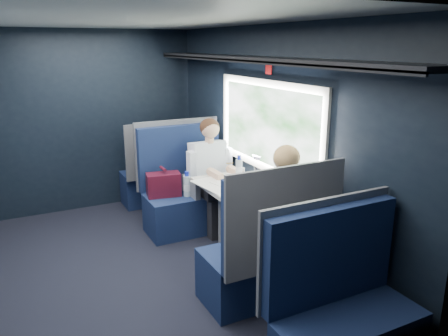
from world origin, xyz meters
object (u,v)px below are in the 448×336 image
laptop (259,174)px  seat_bay_near (185,194)px  woman (281,210)px  seat_row_front (161,174)px  table (236,194)px  man (212,170)px  seat_bay_far (266,257)px  cup (242,172)px  bottle_small (239,168)px  seat_row_back (342,317)px

laptop → seat_bay_near: bearing=124.0°
woman → seat_row_front: bearing=95.7°
seat_bay_near → table: bearing=-77.2°
seat_row_front → man: man is taller
laptop → man: bearing=113.3°
seat_bay_far → cup: seat_bay_far is taller
seat_bay_near → bottle_small: size_ratio=5.16×
seat_row_back → man: 2.53m
seat_bay_near → man: (0.27, -0.17, 0.29)m
table → seat_row_front: (-0.18, 1.80, -0.25)m
seat_bay_near → seat_row_back: size_ratio=1.09×
seat_bay_near → woman: woman is taller
laptop → seat_bay_far: bearing=-117.9°
seat_bay_far → seat_row_front: 2.67m
seat_row_back → laptop: size_ratio=3.12×
laptop → cup: 0.23m
laptop → woman: bearing=-108.1°
seat_bay_far → laptop: 1.16m
seat_row_front → seat_row_back: size_ratio=1.00×
seat_bay_near → man: size_ratio=0.95×
woman → table: bearing=95.5°
woman → cup: (0.17, 1.01, 0.05)m
man → woman: same height
woman → cup: woman is taller
man → woman: (0.00, -1.41, 0.01)m
cup → seat_row_front: bearing=105.7°
table → laptop: (0.33, 0.09, 0.14)m
man → cup: man is taller
seat_row_front → man: size_ratio=0.88×
seat_row_front → woman: woman is taller
seat_bay_far → seat_row_back: (0.00, -0.92, -0.00)m
seat_bay_near → man: 0.43m
seat_row_back → table: bearing=84.2°
seat_bay_far → woman: bearing=33.8°
seat_bay_near → seat_row_front: size_ratio=1.09×
bottle_small → woman: bearing=-96.4°
seat_bay_far → seat_row_back: bearing=-90.0°
seat_row_front → seat_row_back: same height
woman → bottle_small: (0.11, 0.96, 0.12)m
bottle_small → laptop: bearing=-46.2°
bottle_small → cup: 0.10m
seat_bay_far → seat_bay_near: bearing=90.5°
table → cup: cup is taller
cup → woman: bearing=-99.5°
table → seat_row_back: (-0.18, -1.80, -0.25)m
seat_row_front → cup: size_ratio=13.66×
man → laptop: 0.67m
laptop → bottle_small: (-0.15, 0.16, 0.04)m
seat_row_back → man: man is taller
woman → seat_bay_far: bearing=-146.2°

